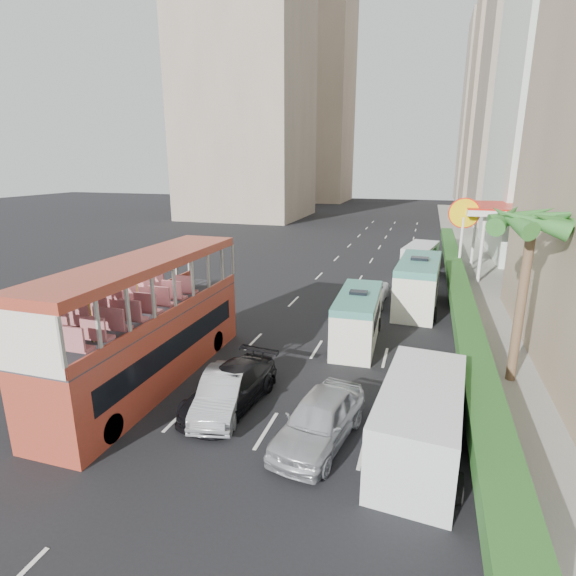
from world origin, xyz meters
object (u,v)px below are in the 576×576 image
at_px(car_silver_lane_a, 223,410).
at_px(car_black, 231,405).
at_px(shell_station, 506,242).
at_px(palm_tree, 521,303).
at_px(double_decker_bus, 148,322).
at_px(panel_van_near, 420,420).
at_px(panel_van_far, 420,257).
at_px(minibus_near, 357,318).
at_px(car_silver_lane_b, 319,441).
at_px(van_asset, 368,303).
at_px(minibus_far, 418,284).

bearing_deg(car_silver_lane_a, car_black, 57.86).
bearing_deg(shell_station, car_black, -117.04).
bearing_deg(palm_tree, car_black, -154.03).
bearing_deg(double_decker_bus, palm_tree, 16.16).
height_order(double_decker_bus, car_black, double_decker_bus).
xyz_separation_m(panel_van_near, panel_van_far, (-0.55, 25.33, -0.07)).
xyz_separation_m(car_black, panel_van_near, (6.57, -0.89, 1.12)).
bearing_deg(car_silver_lane_a, panel_van_far, 64.51).
xyz_separation_m(double_decker_bus, minibus_near, (7.27, 6.48, -1.29)).
distance_m(car_silver_lane_b, shell_station, 26.63).
xyz_separation_m(car_silver_lane_b, panel_van_near, (3.00, 0.29, 1.12)).
xyz_separation_m(double_decker_bus, car_silver_lane_a, (3.69, -1.22, -2.53)).
relative_size(double_decker_bus, car_silver_lane_b, 2.40).
height_order(van_asset, panel_van_near, panel_van_near).
distance_m(car_silver_lane_b, minibus_near, 8.61).
bearing_deg(minibus_far, palm_tree, -63.51).
bearing_deg(minibus_near, shell_station, 60.31).
height_order(double_decker_bus, van_asset, double_decker_bus).
height_order(car_silver_lane_b, panel_van_near, panel_van_near).
height_order(minibus_near, shell_station, shell_station).
distance_m(panel_van_near, shell_station, 25.43).
xyz_separation_m(double_decker_bus, palm_tree, (13.80, 4.00, 0.85)).
xyz_separation_m(minibus_near, shell_station, (8.73, 16.52, 1.51)).
bearing_deg(van_asset, panel_van_near, -75.77).
height_order(panel_van_far, shell_station, shell_station).
distance_m(car_silver_lane_a, minibus_far, 15.58).
bearing_deg(car_black, panel_van_far, 82.85).
xyz_separation_m(car_silver_lane_a, minibus_near, (3.58, 7.70, 1.24)).
bearing_deg(car_silver_lane_b, car_black, 171.53).
xyz_separation_m(car_silver_lane_a, minibus_far, (6.21, 14.21, 1.49)).
bearing_deg(minibus_far, van_asset, 179.44).
bearing_deg(palm_tree, car_silver_lane_b, -136.62).
bearing_deg(car_silver_lane_b, panel_van_near, 15.51).
bearing_deg(double_decker_bus, minibus_far, 52.68).
distance_m(panel_van_near, panel_van_far, 25.34).
relative_size(double_decker_bus, panel_van_near, 1.96).
xyz_separation_m(minibus_near, panel_van_far, (2.57, 17.10, -0.19)).
bearing_deg(van_asset, minibus_near, -86.18).
bearing_deg(car_black, panel_van_near, -1.06).
bearing_deg(minibus_near, double_decker_bus, -140.14).
relative_size(van_asset, shell_station, 0.57).
bearing_deg(minibus_far, car_silver_lane_b, -96.41).
relative_size(car_silver_lane_a, shell_station, 0.52).
xyz_separation_m(car_black, palm_tree, (9.98, 4.86, 3.38)).
bearing_deg(minibus_far, minibus_near, -108.97).
xyz_separation_m(double_decker_bus, minibus_far, (9.90, 12.99, -1.04)).
bearing_deg(minibus_far, shell_station, 61.68).
bearing_deg(minibus_near, car_silver_lane_a, -116.80).
bearing_deg(shell_station, van_asset, -132.54).
relative_size(car_silver_lane_a, car_black, 0.86).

